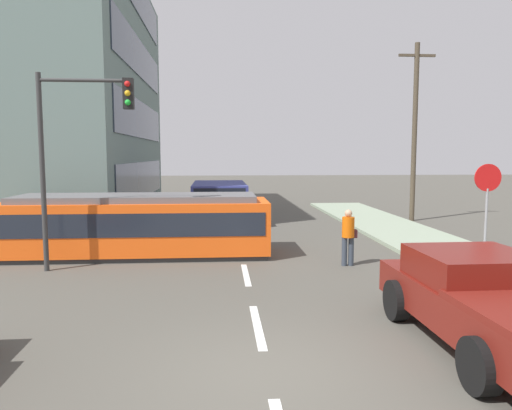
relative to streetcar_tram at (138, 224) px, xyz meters
name	(u,v)px	position (x,y,z in m)	size (l,w,h in m)	color
ground_plane	(240,247)	(3.35, 1.15, -1.02)	(120.00, 120.00, 0.00)	#4D4A42
sidewalk_curb_right	(485,268)	(10.15, -2.85, -0.95)	(3.20, 36.00, 0.14)	gray
lane_stripe_1	(257,326)	(3.35, -6.85, -1.02)	(0.16, 2.40, 0.01)	silver
lane_stripe_2	(246,275)	(3.35, -2.85, -1.02)	(0.16, 2.40, 0.01)	silver
lane_stripe_3	(235,227)	(3.35, 6.00, -1.02)	(0.16, 2.40, 0.01)	silver
lane_stripe_4	(232,211)	(3.35, 12.00, -1.02)	(0.16, 2.40, 0.01)	silver
streetcar_tram	(138,224)	(0.00, 0.00, 0.00)	(8.43, 2.57, 1.98)	#F45514
city_bus	(219,200)	(2.64, 7.64, 0.06)	(2.58, 5.10, 1.91)	navy
pedestrian_crossing	(348,234)	(6.42, -1.97, -0.08)	(0.45, 0.36, 1.67)	#323945
pickup_truck_parked	(487,301)	(7.15, -8.15, -0.23)	(2.33, 5.03, 1.55)	maroon
parked_sedan_mid	(107,221)	(-1.88, 3.96, -0.40)	(1.94, 4.28, 1.19)	beige
parked_sedan_far	(136,204)	(-1.86, 10.74, -0.40)	(2.09, 4.13, 1.19)	black
stop_sign	(487,194)	(10.02, -3.01, 1.17)	(0.76, 0.07, 2.88)	gray
traffic_light_mast	(77,135)	(-1.27, -1.97, 2.78)	(2.61, 0.33, 5.50)	#333333
utility_pole_mid	(415,130)	(12.18, 7.40, 3.47)	(1.80, 0.24, 8.62)	#4A3F30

